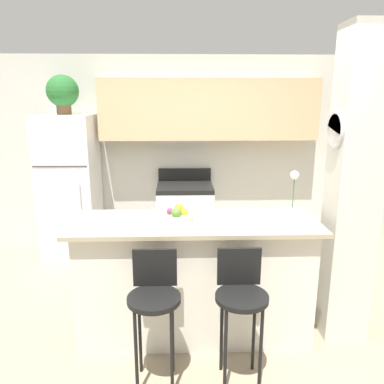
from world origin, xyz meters
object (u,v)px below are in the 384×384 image
(fruit_bowl, at_px, (177,215))
(trash_bin, at_px, (113,246))
(bar_stool_left, at_px, (154,299))
(refrigerator, at_px, (70,187))
(bar_stool_right, at_px, (241,297))
(potted_plant_on_fridge, at_px, (63,92))
(stove_range, at_px, (185,218))
(orchid_vase, at_px, (292,207))

(fruit_bowl, xyz_separation_m, trash_bin, (-0.83, 1.53, -0.88))
(bar_stool_left, height_order, fruit_bowl, fruit_bowl)
(refrigerator, relative_size, bar_stool_right, 1.86)
(bar_stool_right, xyz_separation_m, potted_plant_on_fridge, (-1.83, 2.36, 1.42))
(stove_range, relative_size, orchid_vase, 2.58)
(bar_stool_right, distance_m, potted_plant_on_fridge, 3.30)
(orchid_vase, distance_m, fruit_bowl, 0.94)
(bar_stool_right, relative_size, trash_bin, 2.56)
(refrigerator, bearing_deg, orchid_vase, -38.18)
(refrigerator, distance_m, orchid_vase, 2.96)
(potted_plant_on_fridge, height_order, fruit_bowl, potted_plant_on_fridge)
(bar_stool_left, bearing_deg, potted_plant_on_fridge, 117.46)
(stove_range, height_order, potted_plant_on_fridge, potted_plant_on_fridge)
(refrigerator, relative_size, fruit_bowl, 6.96)
(fruit_bowl, bearing_deg, bar_stool_left, -105.27)
(bar_stool_left, distance_m, orchid_vase, 1.31)
(stove_range, relative_size, fruit_bowl, 4.12)
(stove_range, bearing_deg, bar_stool_left, -95.79)
(stove_range, distance_m, fruit_bowl, 1.91)
(trash_bin, bearing_deg, orchid_vase, -41.85)
(potted_plant_on_fridge, bearing_deg, fruit_bowl, -52.05)
(refrigerator, height_order, trash_bin, refrigerator)
(stove_range, bearing_deg, fruit_bowl, -92.64)
(stove_range, bearing_deg, bar_stool_right, -81.44)
(potted_plant_on_fridge, bearing_deg, refrigerator, -63.74)
(bar_stool_right, xyz_separation_m, trash_bin, (-1.27, 2.11, -0.46))
(stove_range, xyz_separation_m, bar_stool_right, (0.36, -2.39, 0.19))
(stove_range, bearing_deg, potted_plant_on_fridge, -178.66)
(orchid_vase, bearing_deg, trash_bin, 138.15)
(stove_range, distance_m, potted_plant_on_fridge, 2.18)
(bar_stool_left, bearing_deg, trash_bin, 107.60)
(fruit_bowl, distance_m, trash_bin, 1.95)
(bar_stool_right, height_order, potted_plant_on_fridge, potted_plant_on_fridge)
(potted_plant_on_fridge, bearing_deg, orchid_vase, -38.18)
(potted_plant_on_fridge, relative_size, fruit_bowl, 1.81)
(stove_range, bearing_deg, refrigerator, -178.66)
(stove_range, height_order, bar_stool_right, stove_range)
(refrigerator, xyz_separation_m, potted_plant_on_fridge, (-0.00, 0.00, 1.17))
(orchid_vase, relative_size, fruit_bowl, 1.60)
(bar_stool_left, distance_m, trash_bin, 2.26)
(fruit_bowl, height_order, trash_bin, fruit_bowl)
(refrigerator, bearing_deg, trash_bin, -23.71)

